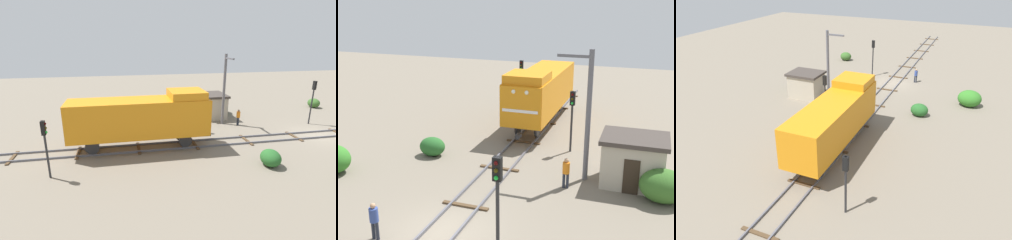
% 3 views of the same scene
% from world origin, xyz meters
% --- Properties ---
extents(ground_plane, '(90.00, 90.00, 0.00)m').
position_xyz_m(ground_plane, '(0.00, 0.00, 0.00)').
color(ground_plane, '#756B5B').
extents(railway_track, '(2.40, 57.61, 0.16)m').
position_xyz_m(railway_track, '(0.00, 0.00, 0.07)').
color(railway_track, '#595960').
rests_on(railway_track, ground).
extents(locomotive, '(2.90, 11.60, 4.60)m').
position_xyz_m(locomotive, '(0.00, 16.47, 2.77)').
color(locomotive, orange).
rests_on(locomotive, railway_track).
extents(traffic_signal_near, '(0.32, 0.34, 4.58)m').
position_xyz_m(traffic_signal_near, '(3.20, -1.60, 3.17)').
color(traffic_signal_near, '#262628').
rests_on(traffic_signal_near, ground).
extents(traffic_signal_mid, '(0.32, 0.34, 4.05)m').
position_xyz_m(traffic_signal_mid, '(3.40, 11.44, 2.82)').
color(traffic_signal_mid, '#262628').
rests_on(traffic_signal_mid, ground).
extents(traffic_signal_far, '(0.32, 0.34, 3.90)m').
position_xyz_m(traffic_signal_far, '(-3.60, 22.88, 2.72)').
color(traffic_signal_far, '#262628').
rests_on(traffic_signal_far, ground).
extents(worker_by_signal, '(0.38, 0.38, 1.70)m').
position_xyz_m(worker_by_signal, '(4.20, 6.06, 1.00)').
color(worker_by_signal, '#262B38').
rests_on(worker_by_signal, ground).
extents(catenary_mast, '(1.94, 0.28, 7.28)m').
position_xyz_m(catenary_mast, '(4.93, 7.48, 3.88)').
color(catenary_mast, '#595960').
rests_on(catenary_mast, ground).
extents(relay_hut, '(3.50, 2.90, 2.74)m').
position_xyz_m(relay_hut, '(7.50, 7.78, 1.39)').
color(relay_hut, '#B2A893').
rests_on(relay_hut, ground).
extents(bush_near, '(1.64, 1.34, 1.19)m').
position_xyz_m(bush_near, '(9.19, -6.98, 0.60)').
color(bush_near, '#355F26').
rests_on(bush_near, ground).
extents(bush_mid, '(2.35, 1.93, 1.71)m').
position_xyz_m(bush_mid, '(9.08, 6.15, 0.86)').
color(bush_mid, '#366626').
rests_on(bush_mid, ground).
extents(bush_back, '(1.66, 1.36, 1.21)m').
position_xyz_m(bush_back, '(-4.79, 7.81, 0.60)').
color(bush_back, '#255D26').
rests_on(bush_back, ground).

